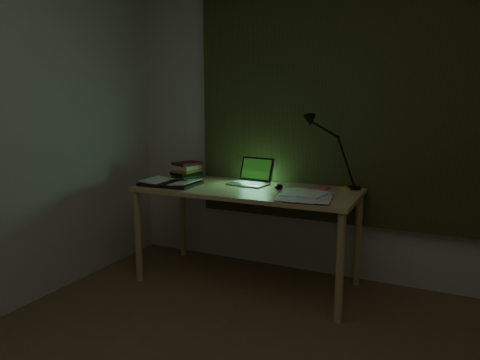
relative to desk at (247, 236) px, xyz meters
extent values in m
cube|color=silver|center=(0.54, 0.44, 0.88)|extent=(3.50, 0.00, 2.50)
cube|color=#2F381C|center=(0.54, 0.40, 1.08)|extent=(2.20, 0.06, 2.00)
ellipsoid|color=black|center=(0.23, 0.05, 0.39)|extent=(0.09, 0.11, 0.04)
cube|color=gold|center=(0.68, 0.26, 0.38)|extent=(0.09, 0.09, 0.02)
cube|color=#E45873|center=(0.52, 0.19, 0.38)|extent=(0.10, 0.10, 0.02)
camera|label=1|loc=(1.27, -2.84, 0.97)|focal=32.00mm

